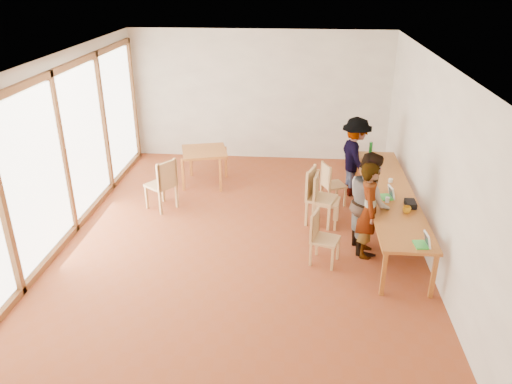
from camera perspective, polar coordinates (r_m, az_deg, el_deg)
ground at (r=8.61m, az=-1.66°, el=-5.25°), size 8.00×8.00×0.00m
wall_back at (r=11.79m, az=0.45°, el=10.91°), size 6.00×0.10×3.00m
wall_front at (r=4.50m, az=-7.75°, el=-13.85°), size 6.00×0.10×3.00m
wall_right at (r=8.20m, az=19.55°, el=3.29°), size 0.10×8.00×3.00m
window_wall at (r=8.81m, az=-21.35°, el=4.44°), size 0.10×8.00×3.00m
ceiling at (r=7.58m, az=-1.94°, el=14.98°), size 6.00×8.00×0.04m
communal_table at (r=8.84m, az=14.98°, el=-0.21°), size 0.80×4.00×0.75m
side_table at (r=10.52m, az=-5.92°, el=4.35°), size 0.90×0.90×0.75m
chair_near at (r=7.77m, az=7.31°, el=-4.55°), size 0.50×0.50×0.46m
chair_mid at (r=8.88m, az=7.46°, el=-0.23°), size 0.52×0.52×0.51m
chair_far at (r=8.91m, az=6.89°, el=0.20°), size 0.61×0.61×0.55m
chair_empty at (r=9.65m, az=8.43°, el=1.37°), size 0.52×0.52×0.46m
chair_spare at (r=9.48m, az=-10.48°, el=1.40°), size 0.65×0.65×0.54m
person_near at (r=7.99m, az=12.79°, el=-2.02°), size 0.43×0.61×1.57m
person_mid at (r=8.16m, az=12.74°, el=-1.10°), size 0.73×0.89×1.66m
person_far at (r=10.11m, az=11.24°, el=3.95°), size 0.83×1.15×1.60m
laptop_near at (r=7.26m, az=18.63°, el=-5.45°), size 0.22×0.25×0.19m
laptop_mid at (r=8.55m, az=14.91°, el=-0.29°), size 0.25×0.28×0.20m
laptop_far at (r=9.86m, az=13.66°, el=3.17°), size 0.21×0.24×0.19m
yellow_mug at (r=8.12m, az=16.85°, el=-1.95°), size 0.14×0.14×0.10m
green_bottle at (r=10.37m, az=12.96°, el=4.83°), size 0.07×0.07×0.28m
clear_glass at (r=8.39m, az=14.78°, el=-0.86°), size 0.07×0.07×0.09m
condiment_cup at (r=9.19m, az=15.13°, el=1.28°), size 0.08×0.08×0.06m
pink_phone at (r=9.76m, az=13.91°, el=2.65°), size 0.05×0.10×0.01m
black_pouch at (r=8.35m, az=17.24°, el=-1.30°), size 0.16×0.26×0.09m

